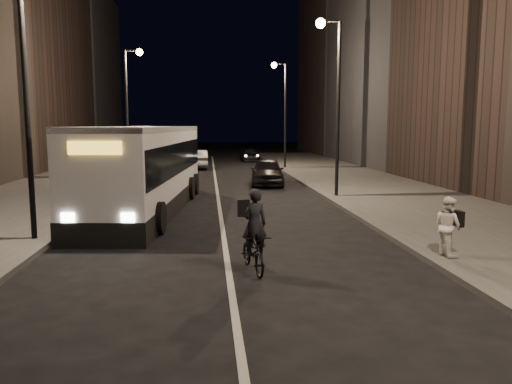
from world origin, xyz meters
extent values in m
plane|color=black|center=(0.00, 0.00, 0.00)|extent=(180.00, 180.00, 0.00)
cube|color=#3C3C39|center=(8.50, 14.00, 0.08)|extent=(7.00, 70.00, 0.16)
cube|color=#3C3C39|center=(-8.50, 14.00, 0.08)|extent=(7.00, 70.00, 0.16)
cube|color=black|center=(16.00, 27.50, 10.50)|extent=(8.00, 61.00, 21.00)
cylinder|color=black|center=(5.60, 12.00, 4.16)|extent=(0.16, 0.16, 8.00)
cube|color=black|center=(5.15, 12.00, 8.16)|extent=(0.90, 0.08, 0.08)
sphere|color=#FFD18C|center=(4.70, 12.00, 8.06)|extent=(0.44, 0.44, 0.44)
cylinder|color=black|center=(5.60, 28.00, 4.16)|extent=(0.16, 0.16, 8.00)
cube|color=black|center=(5.15, 28.00, 8.16)|extent=(0.90, 0.08, 0.08)
sphere|color=#FFD18C|center=(4.70, 28.00, 8.06)|extent=(0.44, 0.44, 0.44)
cylinder|color=black|center=(-5.60, 4.00, 4.16)|extent=(0.16, 0.16, 8.00)
cylinder|color=black|center=(-5.60, 22.00, 4.16)|extent=(0.16, 0.16, 8.00)
cube|color=black|center=(-5.15, 22.00, 8.16)|extent=(0.90, 0.08, 0.08)
sphere|color=#FFD18C|center=(-4.70, 22.00, 8.06)|extent=(0.44, 0.44, 0.44)
cube|color=white|center=(-2.95, 9.46, 1.69)|extent=(3.86, 12.86, 3.38)
cube|color=black|center=(-2.95, 9.46, 2.16)|extent=(3.90, 12.45, 1.21)
cube|color=white|center=(-2.95, 9.46, 3.32)|extent=(3.88, 12.86, 0.19)
cube|color=gold|center=(-3.56, 3.16, 2.85)|extent=(1.48, 0.27, 0.37)
cylinder|color=black|center=(-4.69, 5.18, 0.53)|extent=(0.47, 1.09, 1.06)
cylinder|color=black|center=(-2.07, 4.92, 0.53)|extent=(0.47, 1.09, 1.06)
cylinder|color=black|center=(-3.87, 13.58, 0.53)|extent=(0.47, 1.09, 1.06)
cylinder|color=black|center=(-1.24, 13.32, 0.53)|extent=(0.47, 1.09, 1.06)
imported|color=black|center=(0.59, 0.56, 0.46)|extent=(0.91, 1.84, 0.92)
imported|color=black|center=(0.59, 0.36, 1.18)|extent=(0.67, 0.50, 1.68)
imported|color=white|center=(5.60, 0.93, 0.92)|extent=(0.75, 0.87, 1.52)
imported|color=black|center=(2.98, 17.79, 0.78)|extent=(2.30, 4.75, 1.56)
imported|color=#3D3D3F|center=(-1.33, 29.27, 0.75)|extent=(1.77, 4.62, 1.50)
imported|color=black|center=(3.60, 37.30, 0.60)|extent=(1.79, 4.16, 1.19)
camera|label=1|loc=(-0.46, -11.00, 3.47)|focal=35.00mm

